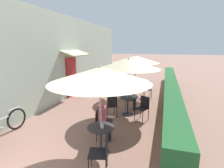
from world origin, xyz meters
TOP-DOWN VIEW (x-y plane):
  - cafe_facade_wall at (-2.54, 6.76)m, footprint 0.98×13.80m
  - planter_hedge at (2.75, 6.80)m, footprint 0.60×12.80m
  - patio_table_near at (0.99, 1.69)m, footprint 0.68×0.68m
  - patio_umbrella_near at (0.99, 1.69)m, footprint 2.42×2.42m
  - cafe_chair_near_left at (1.24, 1.05)m, footprint 0.49×0.49m
  - cafe_chair_near_right at (0.73, 2.33)m, footprint 0.49×0.49m
  - seated_patron_near_right at (0.84, 2.36)m, footprint 0.47×0.41m
  - coffee_cup_near at (1.04, 1.65)m, footprint 0.07×0.07m
  - patio_table_mid at (1.10, 4.42)m, footprint 0.68×0.68m
  - patio_umbrella_mid at (1.10, 4.42)m, footprint 2.42×2.42m
  - cafe_chair_mid_left at (1.73, 4.16)m, footprint 0.54×0.54m
  - cafe_chair_mid_right at (1.00, 5.10)m, footprint 0.41×0.41m
  - seated_patron_mid_right at (1.12, 5.10)m, footprint 0.41×0.35m
  - cafe_chair_mid_back at (0.56, 4.00)m, footprint 0.55×0.55m
  - patio_table_far at (0.96, 6.89)m, footprint 0.68×0.68m
  - patio_umbrella_far at (0.96, 6.89)m, footprint 2.42×2.42m
  - cafe_chair_far_left at (0.32, 6.63)m, footprint 0.49×0.49m
  - cafe_chair_far_right at (1.59, 7.15)m, footprint 0.49×0.49m
  - coffee_cup_far at (1.12, 6.96)m, footprint 0.07×0.07m
  - bicycle_leaning at (-2.20, 1.65)m, footprint 0.22×1.72m

SIDE VIEW (x-z plane):
  - bicycle_leaning at x=-2.20m, z-range -0.03..0.77m
  - patio_table_near at x=0.99m, z-range 0.13..0.86m
  - patio_table_mid at x=1.10m, z-range 0.13..0.86m
  - patio_table_far at x=0.96m, z-range 0.13..0.86m
  - cafe_chair_near_left at x=1.24m, z-range 0.08..0.95m
  - cafe_chair_near_right at x=0.73m, z-range 0.08..0.95m
  - cafe_chair_mid_left at x=1.73m, z-range 0.08..0.95m
  - cafe_chair_mid_right at x=1.00m, z-range 0.08..0.95m
  - cafe_chair_mid_back at x=0.56m, z-range 0.08..0.95m
  - cafe_chair_far_left at x=0.32m, z-range 0.08..0.95m
  - cafe_chair_far_right at x=1.59m, z-range 0.08..0.95m
  - planter_hedge at x=2.75m, z-range 0.03..1.04m
  - seated_patron_near_right at x=0.84m, z-range 0.06..1.31m
  - seated_patron_mid_right at x=1.12m, z-range 0.06..1.31m
  - coffee_cup_near at x=1.04m, z-range 0.73..0.82m
  - coffee_cup_far at x=1.12m, z-range 0.73..0.82m
  - patio_umbrella_near at x=0.99m, z-range 0.90..3.17m
  - patio_umbrella_mid at x=1.10m, z-range 0.90..3.17m
  - patio_umbrella_far at x=0.96m, z-range 0.90..3.17m
  - cafe_facade_wall at x=-2.54m, z-range -0.01..4.19m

